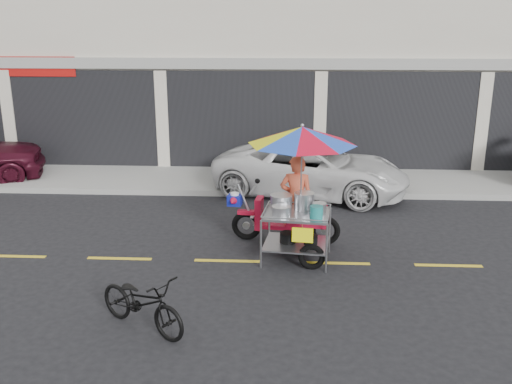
{
  "coord_description": "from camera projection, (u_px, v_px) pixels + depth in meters",
  "views": [
    {
      "loc": [
        -0.96,
        -9.6,
        4.2
      ],
      "look_at": [
        -1.5,
        0.6,
        1.15
      ],
      "focal_mm": 40.0,
      "sensor_mm": 36.0,
      "label": 1
    }
  ],
  "objects": [
    {
      "name": "ground",
      "position": [
        337.0,
        263.0,
        10.34
      ],
      "size": [
        90.0,
        90.0,
        0.0
      ],
      "primitive_type": "plane",
      "color": "black"
    },
    {
      "name": "sidewalk",
      "position": [
        320.0,
        179.0,
        15.58
      ],
      "size": [
        45.0,
        3.0,
        0.15
      ],
      "primitive_type": "cube",
      "color": "gray",
      "rests_on": "ground"
    },
    {
      "name": "shophouse_block",
      "position": [
        400.0,
        21.0,
        19.12
      ],
      "size": [
        36.0,
        8.11,
        10.4
      ],
      "color": "beige",
      "rests_on": "ground"
    },
    {
      "name": "centerline",
      "position": [
        337.0,
        263.0,
        10.34
      ],
      "size": [
        42.0,
        0.1,
        0.01
      ],
      "primitive_type": "cube",
      "color": "gold",
      "rests_on": "ground"
    },
    {
      "name": "food_vendor_rig",
      "position": [
        298.0,
        172.0,
        10.39
      ],
      "size": [
        2.5,
        2.22,
        2.52
      ],
      "rotation": [
        0.0,
        0.0,
        -0.13
      ],
      "color": "black",
      "rests_on": "ground"
    },
    {
      "name": "white_pickup",
      "position": [
        311.0,
        169.0,
        14.31
      ],
      "size": [
        5.24,
        3.38,
        1.34
      ],
      "primitive_type": "imported",
      "rotation": [
        0.0,
        0.0,
        1.32
      ],
      "color": "silver",
      "rests_on": "ground"
    },
    {
      "name": "near_bicycle",
      "position": [
        142.0,
        302.0,
        8.02
      ],
      "size": [
        1.64,
        1.35,
        0.84
      ],
      "primitive_type": "imported",
      "rotation": [
        0.0,
        0.0,
        0.99
      ],
      "color": "black",
      "rests_on": "ground"
    }
  ]
}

